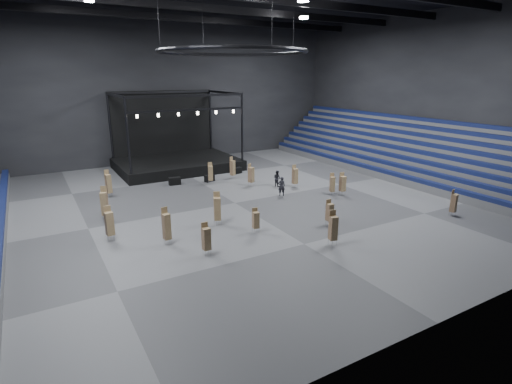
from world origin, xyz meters
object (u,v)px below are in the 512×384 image
flight_case_left (175,181)px  crew_member (277,178)px  chair_stack_10 (109,223)px  chair_stack_7 (232,167)px  chair_stack_5 (332,184)px  chair_stack_12 (295,176)px  chair_stack_4 (333,227)px  chair_stack_1 (256,220)px  chair_stack_2 (454,203)px  chair_stack_0 (343,183)px  chair_stack_13 (166,226)px  chair_stack_3 (104,203)px  chair_stack_14 (210,173)px  stage (175,156)px  man_center (282,186)px  chair_stack_15 (330,212)px  flight_case_mid (210,178)px  flight_case_right (237,170)px  chair_stack_9 (217,208)px  chair_stack_11 (251,174)px  chair_stack_6 (108,183)px  chair_stack_8 (206,238)px

flight_case_left → crew_member: 10.80m
chair_stack_10 → chair_stack_7: bearing=30.2°
chair_stack_5 → chair_stack_12: bearing=130.1°
chair_stack_4 → chair_stack_5: (7.69, 9.11, -0.16)m
chair_stack_1 → flight_case_left: bearing=101.4°
chair_stack_2 → chair_stack_7: size_ratio=0.91×
chair_stack_0 → chair_stack_13: size_ratio=0.84×
chair_stack_13 → crew_member: (14.54, 8.61, -0.51)m
chair_stack_3 → chair_stack_14: size_ratio=1.20×
stage → chair_stack_5: 20.86m
chair_stack_13 → man_center: (13.08, 5.58, -0.41)m
chair_stack_14 → chair_stack_15: bearing=-64.2°
chair_stack_5 → chair_stack_13: chair_stack_13 is taller
flight_case_mid → man_center: man_center is taller
chair_stack_4 → chair_stack_13: chair_stack_13 is taller
flight_case_right → chair_stack_14: (-4.53, -2.60, 0.84)m
chair_stack_2 → chair_stack_4: size_ratio=0.89×
chair_stack_13 → chair_stack_0: bearing=0.8°
chair_stack_0 → chair_stack_10: bearing=-171.4°
flight_case_mid → chair_stack_2: chair_stack_2 is taller
stage → chair_stack_13: 23.50m
chair_stack_13 → man_center: 14.23m
chair_stack_10 → chair_stack_15: 16.15m
chair_stack_9 → chair_stack_5: bearing=27.0°
chair_stack_2 → flight_case_right: bearing=99.9°
chair_stack_5 → chair_stack_11: 8.48m
chair_stack_3 → chair_stack_11: (15.00, 2.88, -0.17)m
flight_case_left → chair_stack_5: 16.35m
chair_stack_10 → chair_stack_12: 19.70m
crew_member → chair_stack_3: bearing=82.2°
flight_case_mid → chair_stack_6: (-10.51, -0.36, 0.96)m
chair_stack_2 → chair_stack_10: chair_stack_10 is taller
chair_stack_9 → chair_stack_14: chair_stack_9 is taller
chair_stack_5 → chair_stack_6: size_ratio=0.83×
chair_stack_8 → crew_member: size_ratio=1.31×
chair_stack_7 → flight_case_mid: bearing=158.5°
flight_case_mid → chair_stack_5: 13.39m
flight_case_left → chair_stack_9: 12.95m
flight_case_right → stage: bearing=129.5°
chair_stack_6 → chair_stack_14: (10.26, -0.54, -0.13)m
stage → chair_stack_13: size_ratio=5.25×
chair_stack_0 → chair_stack_1: chair_stack_0 is taller
chair_stack_14 → chair_stack_15: chair_stack_14 is taller
flight_case_mid → chair_stack_12: chair_stack_12 is taller
chair_stack_8 → crew_member: 17.30m
stage → chair_stack_11: size_ratio=5.92×
chair_stack_9 → man_center: chair_stack_9 is taller
chair_stack_2 → flight_case_mid: bearing=111.0°
chair_stack_5 → chair_stack_6: (-18.73, 10.18, 0.20)m
stage → chair_stack_1: size_ratio=7.41×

